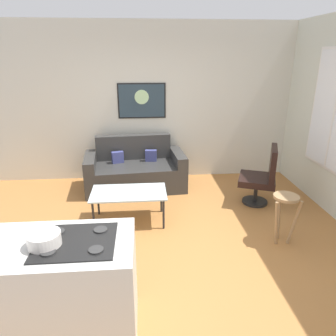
% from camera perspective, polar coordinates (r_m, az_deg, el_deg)
% --- Properties ---
extents(ground, '(6.40, 6.40, 0.04)m').
position_cam_1_polar(ground, '(4.03, -2.02, -14.19)').
color(ground, '#A66C37').
extents(back_wall, '(6.40, 0.05, 2.80)m').
position_cam_1_polar(back_wall, '(5.82, -3.41, 11.58)').
color(back_wall, beige).
rests_on(back_wall, ground).
extents(couch, '(1.77, 1.00, 0.88)m').
position_cam_1_polar(couch, '(5.58, -5.94, -0.59)').
color(couch, '#31302F').
rests_on(couch, ground).
extents(coffee_table, '(1.03, 0.59, 0.45)m').
position_cam_1_polar(coffee_table, '(4.40, -7.12, -4.74)').
color(coffee_table, silver).
rests_on(coffee_table, ground).
extents(armchair, '(0.71, 0.72, 0.94)m').
position_cam_1_polar(armchair, '(5.08, 16.74, -1.46)').
color(armchair, black).
rests_on(armchair, ground).
extents(bar_stool, '(0.35, 0.35, 0.64)m').
position_cam_1_polar(bar_stool, '(4.11, 20.44, -6.63)').
color(bar_stool, '#A17C53').
rests_on(bar_stool, ground).
extents(kitchen_counter, '(1.37, 0.70, 0.91)m').
position_cam_1_polar(kitchen_counter, '(2.88, -20.51, -20.07)').
color(kitchen_counter, silver).
rests_on(kitchen_counter, ground).
extents(mixing_bowl, '(0.25, 0.25, 0.11)m').
position_cam_1_polar(mixing_bowl, '(2.57, -21.50, -12.06)').
color(mixing_bowl, silver).
rests_on(mixing_bowl, kitchen_counter).
extents(wall_painting, '(0.86, 0.03, 0.62)m').
position_cam_1_polar(wall_painting, '(5.77, -4.77, 12.04)').
color(wall_painting, black).
extents(window, '(0.03, 1.20, 1.73)m').
position_cam_1_polar(window, '(5.09, 28.04, 9.09)').
color(window, silver).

